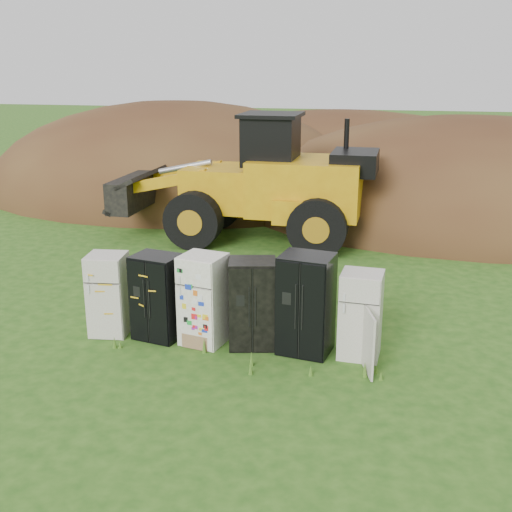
{
  "coord_description": "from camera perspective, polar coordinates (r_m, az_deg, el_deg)",
  "views": [
    {
      "loc": [
        2.75,
        -10.9,
        5.23
      ],
      "look_at": [
        -0.01,
        2.0,
        1.16
      ],
      "focal_mm": 45.0,
      "sensor_mm": 36.0,
      "label": 1
    }
  ],
  "objects": [
    {
      "name": "dirt_mound_back",
      "position": [
        29.04,
        7.56,
        6.63
      ],
      "size": [
        18.06,
        12.04,
        6.23
      ],
      "primitive_type": "ellipsoid",
      "color": "#402214",
      "rests_on": "ground"
    },
    {
      "name": "wheel_loader",
      "position": [
        19.02,
        -1.48,
        6.99
      ],
      "size": [
        7.82,
        3.31,
        3.75
      ],
      "primitive_type": null,
      "rotation": [
        0.0,
        0.0,
        -0.02
      ],
      "color": "#CF980D",
      "rests_on": "ground"
    },
    {
      "name": "fridge_open_door",
      "position": [
        11.76,
        9.28,
        -5.19
      ],
      "size": [
        0.78,
        0.72,
        1.61
      ],
      "primitive_type": null,
      "rotation": [
        0.0,
        0.0,
        -0.07
      ],
      "color": "silver",
      "rests_on": "ground"
    },
    {
      "name": "fridge_sticker",
      "position": [
        12.18,
        -4.68,
        -3.87
      ],
      "size": [
        0.91,
        0.86,
        1.75
      ],
      "primitive_type": null,
      "rotation": [
        0.0,
        0.0,
        -0.21
      ],
      "color": "white",
      "rests_on": "ground"
    },
    {
      "name": "dirt_mound_left",
      "position": [
        26.55,
        -6.93,
        5.67
      ],
      "size": [
        15.82,
        11.87,
        7.33
      ],
      "primitive_type": "ellipsoid",
      "color": "#402214",
      "rests_on": "ground"
    },
    {
      "name": "fridge_black_side",
      "position": [
        12.52,
        -8.72,
        -3.6
      ],
      "size": [
        1.0,
        0.86,
        1.67
      ],
      "primitive_type": null,
      "rotation": [
        0.0,
        0.0,
        -0.21
      ],
      "color": "black",
      "rests_on": "ground"
    },
    {
      "name": "ground",
      "position": [
        12.4,
        -1.89,
        -7.81
      ],
      "size": [
        120.0,
        120.0,
        0.0
      ],
      "primitive_type": "plane",
      "color": "#234E15",
      "rests_on": "ground"
    },
    {
      "name": "fridge_dark_mid",
      "position": [
        12.02,
        -0.32,
        -4.25
      ],
      "size": [
        1.0,
        0.88,
        1.69
      ],
      "primitive_type": null,
      "rotation": [
        0.0,
        0.0,
        0.22
      ],
      "color": "black",
      "rests_on": "ground"
    },
    {
      "name": "dirt_mound_right",
      "position": [
        23.9,
        18.25,
        3.64
      ],
      "size": [
        16.23,
        11.9,
        6.79
      ],
      "primitive_type": "ellipsoid",
      "color": "#402214",
      "rests_on": "ground"
    },
    {
      "name": "fridge_black_right",
      "position": [
        11.79,
        4.47,
        -4.28
      ],
      "size": [
        1.05,
        0.92,
        1.87
      ],
      "primitive_type": null,
      "rotation": [
        0.0,
        0.0,
        -0.17
      ],
      "color": "black",
      "rests_on": "ground"
    },
    {
      "name": "fridge_leftmost",
      "position": [
        12.89,
        -12.97,
        -3.34
      ],
      "size": [
        0.79,
        0.77,
        1.63
      ],
      "primitive_type": null,
      "rotation": [
        0.0,
        0.0,
        0.12
      ],
      "color": "silver",
      "rests_on": "ground"
    }
  ]
}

